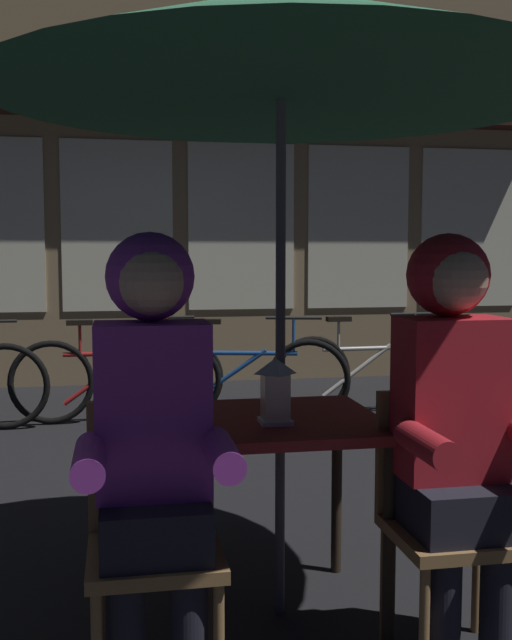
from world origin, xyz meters
TOP-DOWN VIEW (x-y plane):
  - ground_plane at (0.00, 0.00)m, footprint 60.00×60.00m
  - cafe_table at (0.00, 0.00)m, footprint 0.72×0.72m
  - patio_umbrella at (0.00, 0.00)m, footprint 2.10×2.10m
  - lantern at (-0.04, -0.10)m, footprint 0.11×0.11m
  - chair_left at (-0.48, -0.37)m, footprint 0.40×0.40m
  - chair_right at (0.48, -0.37)m, footprint 0.40×0.40m
  - person_left_hooded at (-0.48, -0.43)m, footprint 0.45×0.56m
  - person_right_hooded at (0.48, -0.43)m, footprint 0.45×0.56m
  - shopfront_building at (-0.56, 5.39)m, footprint 10.00×0.93m
  - bicycle_third at (-0.58, 3.35)m, footprint 1.68×0.08m
  - bicycle_fourth at (0.40, 3.20)m, footprint 1.65×0.44m
  - bicycle_fifth at (1.49, 3.30)m, footprint 1.68×0.13m

SIDE VIEW (x-z plane):
  - ground_plane at x=0.00m, z-range 0.00..0.00m
  - bicycle_third at x=-0.58m, z-range -0.07..0.77m
  - bicycle_fourth at x=0.40m, z-range -0.07..0.77m
  - bicycle_fifth at x=1.49m, z-range -0.07..0.77m
  - chair_left at x=-0.48m, z-range 0.05..0.92m
  - chair_right at x=0.48m, z-range 0.05..0.92m
  - cafe_table at x=0.00m, z-range 0.27..1.01m
  - person_left_hooded at x=-0.48m, z-range 0.15..1.55m
  - person_right_hooded at x=0.48m, z-range 0.15..1.55m
  - lantern at x=-0.04m, z-range 0.75..0.98m
  - patio_umbrella at x=0.00m, z-range 0.90..3.21m
  - shopfront_building at x=-0.56m, z-range -0.01..6.19m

